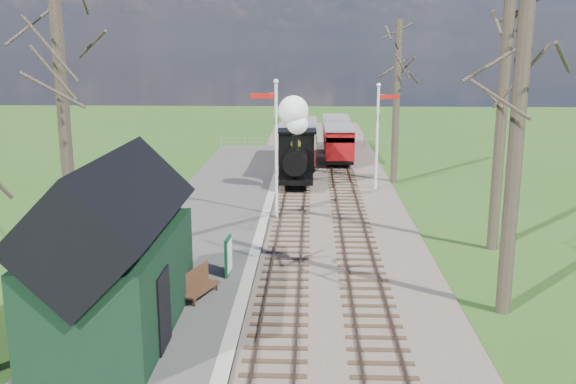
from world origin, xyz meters
name	(u,v)px	position (x,y,z in m)	size (l,w,h in m)	color
distant_hills	(316,242)	(1.40, 64.38, -16.21)	(114.40, 48.00, 22.02)	#385B23
ballast_bed	(320,189)	(1.30, 22.00, 0.05)	(8.00, 60.00, 0.10)	brown
track_near	(296,188)	(0.00, 22.00, 0.10)	(1.60, 60.00, 0.15)	brown
track_far	(344,188)	(2.60, 22.00, 0.10)	(1.60, 60.00, 0.15)	brown
platform	(208,229)	(-3.50, 14.00, 0.10)	(5.00, 44.00, 0.20)	#474442
coping_strip	(262,229)	(-1.20, 14.00, 0.10)	(0.40, 44.00, 0.21)	#B2AD9E
station_shed	(114,256)	(-4.30, 4.00, 2.27)	(3.25, 6.30, 4.78)	black
semaphore_near	(275,139)	(-0.77, 16.00, 3.62)	(1.22, 0.24, 6.22)	silver
semaphore_far	(379,128)	(4.37, 22.00, 3.35)	(1.22, 0.24, 5.72)	silver
bare_trees	(326,118)	(1.33, 10.10, 5.21)	(15.51, 22.39, 12.00)	#382D23
fence_line	(305,141)	(0.30, 36.00, 0.55)	(12.60, 0.08, 1.00)	slate
locomotive	(296,147)	(-0.01, 22.56, 2.26)	(1.97, 4.61, 4.94)	black
coach	(299,141)	(0.00, 28.63, 1.65)	(2.30, 7.90, 2.42)	black
red_carriage_a	(339,143)	(2.60, 29.66, 1.39)	(1.89, 4.68, 1.99)	black
red_carriage_b	(336,132)	(2.60, 35.16, 1.39)	(1.89, 4.68, 1.99)	black
sign_board	(228,256)	(-1.87, 8.31, 0.83)	(0.15, 0.86, 1.26)	#0F4722
bench	(198,284)	(-2.55, 6.32, 0.62)	(0.97, 1.61, 0.89)	#4A2C1A
person	(184,268)	(-3.09, 7.09, 0.84)	(0.46, 0.31, 1.27)	black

